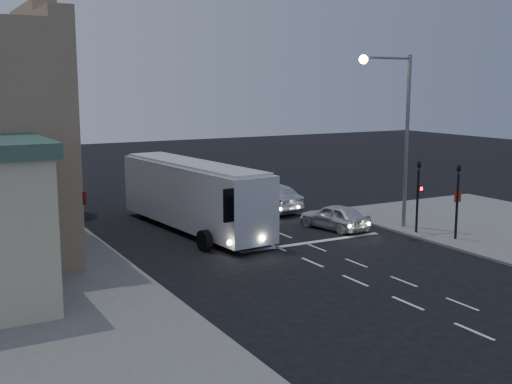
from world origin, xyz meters
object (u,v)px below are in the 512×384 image
traffic_signal_main (418,188)px  regulatory_sign (457,204)px  car_suv (334,217)px  street_tree (39,139)px  car_sedan_a (267,198)px  traffic_signal_side (458,193)px  streetlight (398,121)px  tour_bus (193,194)px  car_sedan_b (238,187)px

traffic_signal_main → regulatory_sign: traffic_signal_main is taller
car_suv → street_tree: 17.46m
traffic_signal_main → regulatory_sign: 2.14m
car_sedan_a → traffic_signal_main: 9.84m
car_suv → traffic_signal_side: 6.45m
car_sedan_a → street_tree: bearing=-31.9°
traffic_signal_side → streetlight: streetlight is taller
tour_bus → regulatory_sign: size_ratio=5.47×
tour_bus → streetlight: 11.27m
traffic_signal_side → regulatory_sign: traffic_signal_side is taller
car_sedan_a → traffic_signal_side: size_ratio=1.20×
traffic_signal_main → car_suv: bearing=134.6°
car_sedan_a → streetlight: 9.65m
car_sedan_b → traffic_signal_side: bearing=113.7°
car_sedan_a → street_tree: 13.73m
car_suv → street_tree: bearing=-53.4°
street_tree → traffic_signal_main: bearing=-42.0°
car_sedan_b → traffic_signal_side: 16.42m
traffic_signal_side → street_tree: street_tree is taller
car_suv → streetlight: size_ratio=0.45×
regulatory_sign → streetlight: size_ratio=0.24×
streetlight → traffic_signal_side: bearing=-74.3°
tour_bus → car_sedan_a: bearing=17.7°
car_sedan_a → traffic_signal_side: traffic_signal_side is taller
tour_bus → traffic_signal_main: (9.64, -6.40, 0.45)m
car_sedan_a → traffic_signal_main: size_ratio=1.20×
car_suv → car_sedan_a: bearing=-95.6°
car_sedan_b → traffic_signal_side: traffic_signal_side is taller
car_sedan_a → streetlight: streetlight is taller
regulatory_sign → traffic_signal_side: bearing=-136.1°
car_suv → traffic_signal_main: traffic_signal_main is taller
tour_bus → car_sedan_a: (5.97, 2.59, -1.16)m
tour_bus → street_tree: street_tree is taller
car_suv → street_tree: street_tree is taller
car_suv → streetlight: 5.95m
car_sedan_b → traffic_signal_main: (3.15, -13.90, 1.63)m
street_tree → regulatory_sign: bearing=-41.1°
car_suv → regulatory_sign: bearing=127.0°
car_sedan_b → streetlight: bearing=113.1°
car_sedan_a → tour_bus: bearing=15.0°
car_sedan_a → street_tree: (-12.13, 5.26, 3.69)m
car_sedan_a → regulatory_sign: regulatory_sign is taller
regulatory_sign → street_tree: 23.40m
traffic_signal_side → regulatory_sign: bearing=43.9°
traffic_signal_main → traffic_signal_side: bearing=-70.5°
tour_bus → traffic_signal_side: (10.34, -8.37, 0.45)m
traffic_signal_side → streetlight: bearing=105.7°
traffic_signal_side → car_suv: bearing=126.4°
regulatory_sign → street_tree: (-17.51, 15.26, 2.90)m
car_sedan_a → car_sedan_b: (0.52, 4.91, -0.02)m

